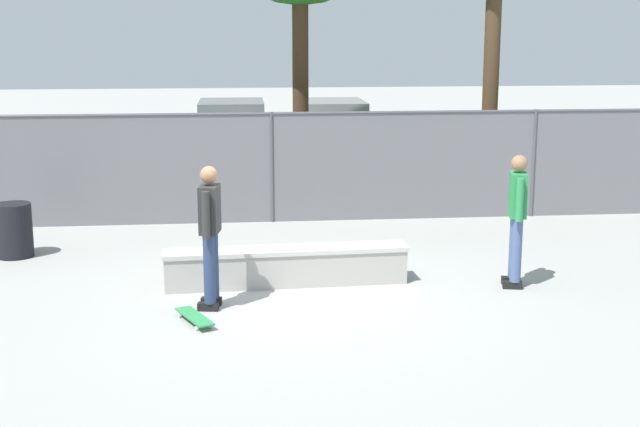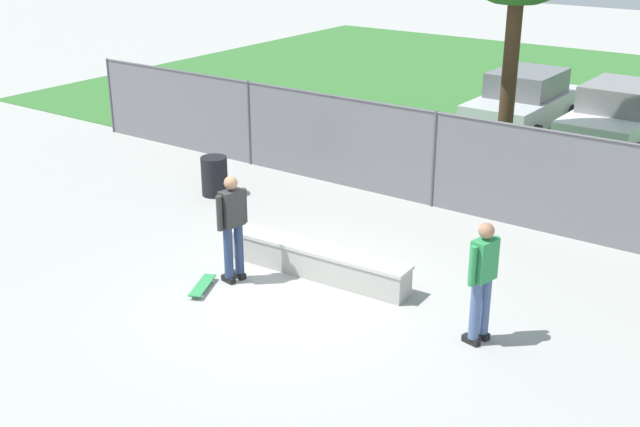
{
  "view_description": "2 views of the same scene",
  "coord_description": "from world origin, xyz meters",
  "px_view_note": "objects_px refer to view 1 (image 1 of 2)",
  "views": [
    {
      "loc": [
        -0.76,
        -11.14,
        3.52
      ],
      "look_at": [
        0.49,
        0.94,
        0.93
      ],
      "focal_mm": 49.85,
      "sensor_mm": 36.0,
      "label": 1
    },
    {
      "loc": [
        6.96,
        -9.05,
        5.83
      ],
      "look_at": [
        0.05,
        0.65,
        1.13
      ],
      "focal_mm": 44.38,
      "sensor_mm": 36.0,
      "label": 2
    }
  ],
  "objects_px": {
    "concrete_ledge": "(286,266)",
    "skateboard": "(195,317)",
    "skateboarder": "(210,230)",
    "car_white": "(332,134)",
    "car_silver": "(232,134)",
    "trash_bin": "(14,230)",
    "bystander": "(517,215)"
  },
  "relations": [
    {
      "from": "car_white",
      "to": "bystander",
      "type": "relative_size",
      "value": 2.32
    },
    {
      "from": "skateboard",
      "to": "trash_bin",
      "type": "bearing_deg",
      "value": 129.88
    },
    {
      "from": "skateboard",
      "to": "bystander",
      "type": "height_order",
      "value": "bystander"
    },
    {
      "from": "skateboarder",
      "to": "car_white",
      "type": "bearing_deg",
      "value": 75.77
    },
    {
      "from": "skateboarder",
      "to": "car_white",
      "type": "height_order",
      "value": "skateboarder"
    },
    {
      "from": "car_white",
      "to": "trash_bin",
      "type": "relative_size",
      "value": 5.04
    },
    {
      "from": "car_white",
      "to": "skateboard",
      "type": "bearing_deg",
      "value": -104.49
    },
    {
      "from": "concrete_ledge",
      "to": "skateboard",
      "type": "relative_size",
      "value": 4.16
    },
    {
      "from": "skateboarder",
      "to": "car_white",
      "type": "relative_size",
      "value": 0.43
    },
    {
      "from": "car_silver",
      "to": "trash_bin",
      "type": "height_order",
      "value": "car_silver"
    },
    {
      "from": "concrete_ledge",
      "to": "bystander",
      "type": "xyz_separation_m",
      "value": [
        3.1,
        -0.4,
        0.74
      ]
    },
    {
      "from": "concrete_ledge",
      "to": "car_silver",
      "type": "distance_m",
      "value": 10.52
    },
    {
      "from": "skateboarder",
      "to": "skateboard",
      "type": "bearing_deg",
      "value": -109.51
    },
    {
      "from": "skateboarder",
      "to": "bystander",
      "type": "relative_size",
      "value": 1.0
    },
    {
      "from": "car_silver",
      "to": "car_white",
      "type": "bearing_deg",
      "value": -3.62
    },
    {
      "from": "skateboard",
      "to": "bystander",
      "type": "distance_m",
      "value": 4.54
    },
    {
      "from": "car_white",
      "to": "trash_bin",
      "type": "xyz_separation_m",
      "value": [
        -5.92,
        -8.37,
        -0.42
      ]
    },
    {
      "from": "trash_bin",
      "to": "car_silver",
      "type": "bearing_deg",
      "value": 68.23
    },
    {
      "from": "skateboarder",
      "to": "concrete_ledge",
      "type": "bearing_deg",
      "value": 42.64
    },
    {
      "from": "car_silver",
      "to": "bystander",
      "type": "height_order",
      "value": "bystander"
    },
    {
      "from": "skateboard",
      "to": "concrete_ledge",
      "type": "bearing_deg",
      "value": 51.0
    },
    {
      "from": "concrete_ledge",
      "to": "skateboard",
      "type": "xyz_separation_m",
      "value": [
        -1.21,
        -1.49,
        -0.19
      ]
    },
    {
      "from": "concrete_ledge",
      "to": "car_silver",
      "type": "relative_size",
      "value": 0.8
    },
    {
      "from": "skateboard",
      "to": "trash_bin",
      "type": "xyz_separation_m",
      "value": [
        -2.87,
        3.44,
        0.35
      ]
    },
    {
      "from": "concrete_ledge",
      "to": "car_white",
      "type": "xyz_separation_m",
      "value": [
        1.85,
        10.32,
        0.57
      ]
    },
    {
      "from": "concrete_ledge",
      "to": "trash_bin",
      "type": "xyz_separation_m",
      "value": [
        -4.08,
        1.95,
        0.16
      ]
    },
    {
      "from": "trash_bin",
      "to": "car_white",
      "type": "bearing_deg",
      "value": 54.72
    },
    {
      "from": "skateboarder",
      "to": "bystander",
      "type": "xyz_separation_m",
      "value": [
        4.11,
        0.53,
        0.0
      ]
    },
    {
      "from": "car_white",
      "to": "car_silver",
      "type": "bearing_deg",
      "value": 176.38
    },
    {
      "from": "concrete_ledge",
      "to": "skateboarder",
      "type": "distance_m",
      "value": 1.56
    },
    {
      "from": "skateboard",
      "to": "car_white",
      "type": "distance_m",
      "value": 12.22
    },
    {
      "from": "skateboard",
      "to": "car_white",
      "type": "xyz_separation_m",
      "value": [
        3.05,
        11.81,
        0.77
      ]
    }
  ]
}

